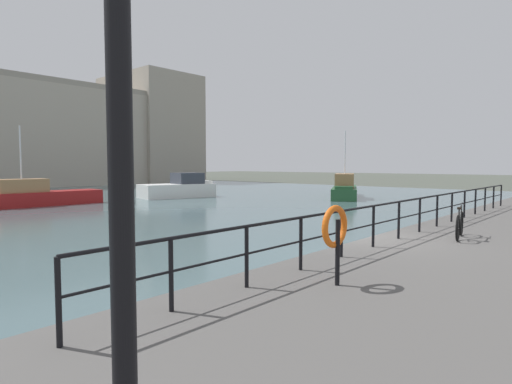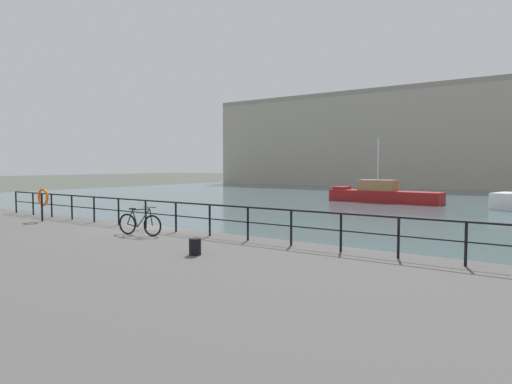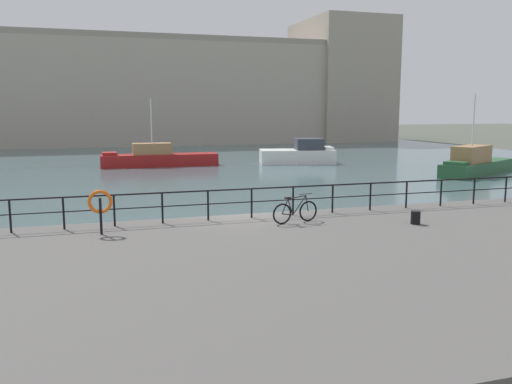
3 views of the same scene
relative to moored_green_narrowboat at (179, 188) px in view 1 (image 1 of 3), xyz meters
name	(u,v)px [view 1 (image 1 of 3)]	position (x,y,z in m)	size (l,w,h in m)	color
ground_plane	(370,262)	(-11.90, -23.78, -0.81)	(240.00, 240.00, 0.00)	#4C5147
water_basin	(2,202)	(-11.90, 6.42, -0.80)	(80.00, 60.00, 0.01)	#476066
moored_green_narrowboat	(179,188)	(0.00, 0.00, 0.00)	(6.72, 4.13, 2.12)	white
moored_red_daysailer	(345,189)	(8.87, -11.17, -0.04)	(8.38, 5.78, 5.62)	#23512D
moored_harbor_tender	(29,196)	(-11.88, 1.24, -0.12)	(9.36, 2.23, 5.44)	maroon
quay_railing	(420,208)	(-10.09, -24.53, 0.69)	(22.30, 0.07, 1.08)	black
parked_bicycle	(460,225)	(-10.51, -25.82, 0.34)	(1.75, 0.39, 0.98)	black
life_ring_stand	(335,229)	(-16.90, -25.58, 0.93)	(0.75, 0.16, 1.40)	black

